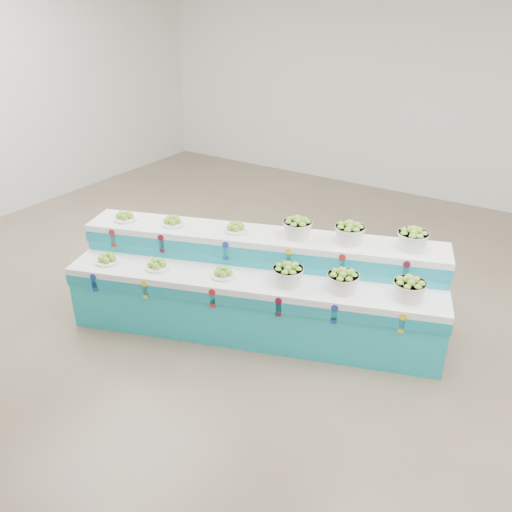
{
  "coord_description": "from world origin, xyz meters",
  "views": [
    {
      "loc": [
        3.01,
        -4.35,
        3.38
      ],
      "look_at": [
        0.3,
        -0.16,
        0.87
      ],
      "focal_mm": 37.27,
      "sensor_mm": 36.0,
      "label": 1
    }
  ],
  "objects_px": {
    "display_stand": "(256,286)",
    "plate_upper_mid": "(172,221)",
    "basket_lower_left": "(288,274)",
    "basket_upper_right": "(413,239)"
  },
  "relations": [
    {
      "from": "basket_lower_left",
      "to": "display_stand",
      "type": "bearing_deg",
      "value": 166.8
    },
    {
      "from": "display_stand",
      "to": "plate_upper_mid",
      "type": "distance_m",
      "value": 1.19
    },
    {
      "from": "display_stand",
      "to": "plate_upper_mid",
      "type": "height_order",
      "value": "plate_upper_mid"
    },
    {
      "from": "display_stand",
      "to": "basket_upper_right",
      "type": "distance_m",
      "value": 1.71
    },
    {
      "from": "plate_upper_mid",
      "to": "basket_lower_left",
      "type": "bearing_deg",
      "value": -0.21
    },
    {
      "from": "basket_lower_left",
      "to": "plate_upper_mid",
      "type": "xyz_separation_m",
      "value": [
        -1.5,
        0.01,
        0.24
      ]
    },
    {
      "from": "plate_upper_mid",
      "to": "display_stand",
      "type": "bearing_deg",
      "value": 5.46
    },
    {
      "from": "display_stand",
      "to": "basket_upper_right",
      "type": "xyz_separation_m",
      "value": [
        1.4,
        0.74,
        0.62
      ]
    },
    {
      "from": "basket_lower_left",
      "to": "plate_upper_mid",
      "type": "relative_size",
      "value": 1.16
    },
    {
      "from": "plate_upper_mid",
      "to": "basket_upper_right",
      "type": "height_order",
      "value": "basket_upper_right"
    }
  ]
}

